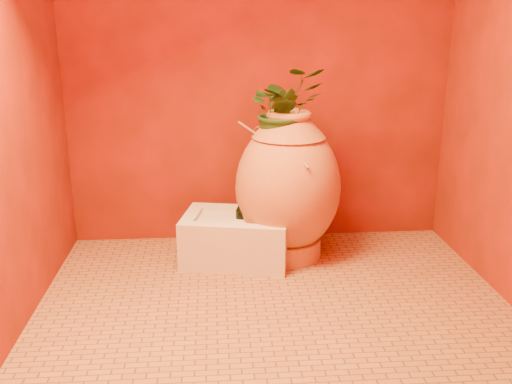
{
  "coord_description": "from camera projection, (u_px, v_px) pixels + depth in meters",
  "views": [
    {
      "loc": [
        -0.31,
        -2.71,
        1.46
      ],
      "look_at": [
        -0.07,
        0.35,
        0.52
      ],
      "focal_mm": 40.0,
      "sensor_mm": 36.0,
      "label": 1
    }
  ],
  "objects": [
    {
      "name": "stone_basin",
      "position": [
        236.0,
        239.0,
        3.54
      ],
      "size": [
        0.71,
        0.56,
        0.3
      ],
      "rotation": [
        0.0,
        0.0,
        -0.2
      ],
      "color": "beige",
      "rests_on": "floor"
    },
    {
      "name": "plant_main",
      "position": [
        284.0,
        109.0,
        3.39
      ],
      "size": [
        0.55,
        0.51,
        0.5
      ],
      "primitive_type": "imported",
      "rotation": [
        0.0,
        0.0,
        0.31
      ],
      "color": "#1A4117",
      "rests_on": "amphora"
    },
    {
      "name": "wine_bottle_c",
      "position": [
        241.0,
        220.0,
        3.5
      ],
      "size": [
        0.07,
        0.07,
        0.29
      ],
      "color": "black",
      "rests_on": "stone_basin"
    },
    {
      "name": "plant_side",
      "position": [
        280.0,
        119.0,
        3.36
      ],
      "size": [
        0.24,
        0.21,
        0.37
      ],
      "primitive_type": "imported",
      "rotation": [
        0.0,
        0.0,
        -0.3
      ],
      "color": "#1A4117",
      "rests_on": "amphora"
    },
    {
      "name": "wall_tap",
      "position": [
        259.0,
        139.0,
        3.69
      ],
      "size": [
        0.08,
        0.16,
        0.18
      ],
      "color": "#A77F26",
      "rests_on": "wall_back"
    },
    {
      "name": "amphora",
      "position": [
        288.0,
        186.0,
        3.52
      ],
      "size": [
        0.86,
        0.86,
        0.93
      ],
      "rotation": [
        0.0,
        0.0,
        -0.41
      ],
      "color": "#B16A32",
      "rests_on": "floor"
    },
    {
      "name": "wall_left",
      "position": [
        2.0,
        66.0,
        2.58
      ],
      "size": [
        0.02,
        2.0,
        2.5
      ],
      "primitive_type": "cube",
      "color": "#561A04",
      "rests_on": "ground"
    },
    {
      "name": "wine_bottle_a",
      "position": [
        254.0,
        216.0,
        3.57
      ],
      "size": [
        0.07,
        0.07,
        0.29
      ],
      "color": "black",
      "rests_on": "stone_basin"
    },
    {
      "name": "floor",
      "position": [
        274.0,
        304.0,
        3.03
      ],
      "size": [
        2.5,
        2.5,
        0.0
      ],
      "primitive_type": "plane",
      "color": "#935930",
      "rests_on": "ground"
    },
    {
      "name": "wall_back",
      "position": [
        259.0,
        52.0,
        3.62
      ],
      "size": [
        2.5,
        0.02,
        2.5
      ],
      "primitive_type": "cube",
      "color": "#561A04",
      "rests_on": "ground"
    },
    {
      "name": "wine_bottle_b",
      "position": [
        244.0,
        218.0,
        3.52
      ],
      "size": [
        0.08,
        0.08,
        0.31
      ],
      "color": "black",
      "rests_on": "stone_basin"
    }
  ]
}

